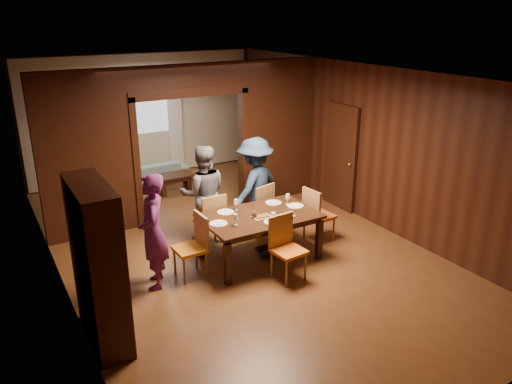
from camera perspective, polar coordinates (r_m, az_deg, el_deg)
floor at (r=8.62m, az=-2.73°, el=-6.05°), size 9.00×9.00×0.00m
ceiling at (r=7.80m, az=-3.09°, el=13.46°), size 5.50×9.00×0.02m
room_walls at (r=9.74m, az=-8.04°, el=6.28°), size 5.52×9.01×2.90m
person_purple at (r=7.21m, az=-11.70°, el=-4.45°), size 0.58×0.72×1.70m
person_grey at (r=8.53m, az=-6.04°, el=-0.24°), size 0.99×0.88×1.70m
person_navy at (r=8.77m, az=-0.10°, el=0.65°), size 1.30×1.07×1.75m
sofa at (r=11.81m, az=-12.02°, el=2.15°), size 1.73×0.77×0.50m
serving_bowl at (r=7.98m, az=1.15°, el=-1.95°), size 0.35×0.35×0.08m
dining_table at (r=8.02m, az=0.43°, el=-5.13°), size 1.80×1.12×0.76m
coffee_table at (r=11.16m, az=-9.25°, el=1.01°), size 0.80×0.50×0.40m
chair_left at (r=7.51m, az=-7.59°, el=-6.25°), size 0.45×0.45×0.97m
chair_right at (r=8.68m, az=7.27°, el=-2.51°), size 0.48×0.48×0.97m
chair_far_l at (r=8.41m, az=-5.32°, el=-3.19°), size 0.45×0.45×0.97m
chair_far_r at (r=8.84m, az=0.12°, el=-1.92°), size 0.54×0.54×0.97m
chair_near at (r=7.40m, az=3.76°, el=-6.54°), size 0.48×0.48×0.97m
hutch at (r=6.16m, az=-17.62°, el=-7.93°), size 0.40×1.20×2.00m
door_right at (r=10.05m, az=9.64°, el=3.94°), size 0.06×0.90×2.10m
window_far at (r=12.06m, az=-12.79°, el=9.58°), size 1.20×0.03×1.30m
curtain_left at (r=11.91m, az=-16.02°, el=6.96°), size 0.35×0.06×2.40m
curtain_right at (r=12.34m, az=-9.24°, el=7.92°), size 0.35×0.06×2.40m
plate_left at (r=7.56m, az=-4.30°, el=-3.61°), size 0.27×0.27×0.01m
plate_far_l at (r=7.96m, az=-3.49°, el=-2.31°), size 0.27×0.27×0.01m
plate_far_r at (r=8.34m, az=2.00°, el=-1.23°), size 0.27×0.27×0.01m
plate_right at (r=8.23m, az=4.51°, el=-1.58°), size 0.27×0.27×0.01m
plate_near at (r=7.59m, az=1.94°, el=-3.43°), size 0.27×0.27×0.01m
platter_a at (r=7.75m, az=0.68°, el=-2.81°), size 0.30×0.20×0.04m
platter_b at (r=7.80m, az=3.29°, el=-2.71°), size 0.30×0.20×0.04m
wineglass_left at (r=7.46m, az=-2.36°, el=-3.18°), size 0.08×0.08×0.18m
wineglass_far at (r=8.03m, az=-2.30°, el=-1.46°), size 0.08×0.08×0.18m
wineglass_right at (r=8.27m, az=3.64°, el=-0.81°), size 0.08×0.08×0.18m
tumbler at (r=7.61m, az=1.96°, el=-2.86°), size 0.07×0.07×0.14m
condiment_jar at (r=7.72m, az=-0.18°, el=-2.62°), size 0.08×0.08×0.11m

